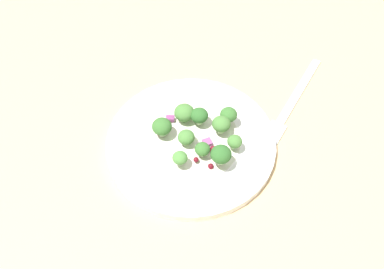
{
  "coord_description": "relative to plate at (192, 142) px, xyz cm",
  "views": [
    {
      "loc": [
        -25.36,
        26.2,
        52.04
      ],
      "look_at": [
        -0.18,
        -0.95,
        2.7
      ],
      "focal_mm": 42.82,
      "sensor_mm": 36.0,
      "label": 1
    }
  ],
  "objects": [
    {
      "name": "ground_plane",
      "position": [
        0.18,
        0.95,
        -1.86
      ],
      "size": [
        180.0,
        180.0,
        2.0
      ],
      "primitive_type": "cube",
      "color": "tan"
    },
    {
      "name": "broccoli_floret_9",
      "position": [
        0.59,
        1.19,
        1.94
      ],
      "size": [
        2.3,
        2.3,
        2.33
      ],
      "color": "#ADD18E",
      "rests_on": "plate"
    },
    {
      "name": "cranberry_0",
      "position": [
        -3.31,
        -0.6,
        0.95
      ],
      "size": [
        0.94,
        0.94,
        0.94
      ],
      "primitive_type": "sphere",
      "color": "maroon",
      "rests_on": "plate"
    },
    {
      "name": "broccoli_floret_6",
      "position": [
        -1.65,
        4.06,
        2.24
      ],
      "size": [
        2.0,
        2.0,
        2.02
      ],
      "color": "#ADD18E",
      "rests_on": "plate"
    },
    {
      "name": "fork",
      "position": [
        -5.65,
        -15.85,
        -0.61
      ],
      "size": [
        5.83,
        18.54,
        0.5
      ],
      "color": "silver",
      "rests_on": "ground_plane"
    },
    {
      "name": "cranberry_4",
      "position": [
        4.54,
        0.15,
        0.79
      ],
      "size": [
        0.71,
        0.71,
        0.71
      ],
      "primitive_type": "sphere",
      "color": "maroon",
      "rests_on": "plate"
    },
    {
      "name": "broccoli_floret_7",
      "position": [
        -5.41,
        0.37,
        2.8
      ],
      "size": [
        2.74,
        2.74,
        2.78
      ],
      "color": "#ADD18E",
      "rests_on": "plate"
    },
    {
      "name": "broccoli_floret_1",
      "position": [
        1.23,
        -2.81,
        2.3
      ],
      "size": [
        2.47,
        2.47,
        2.5
      ],
      "color": "#ADD18E",
      "rests_on": "plate"
    },
    {
      "name": "onion_bit_1",
      "position": [
        -1.45,
        -5.49,
        0.61
      ],
      "size": [
        1.08,
        1.13,
        0.36
      ],
      "primitive_type": "cube",
      "rotation": [
        0.0,
        0.0,
        1.88
      ],
      "color": "#843D75",
      "rests_on": "plate"
    },
    {
      "name": "dressing_pool",
      "position": [
        0.0,
        0.0,
        0.44
      ],
      "size": [
        13.58,
        13.58,
        0.2
      ],
      "primitive_type": "cylinder",
      "color": "white",
      "rests_on": "plate"
    },
    {
      "name": "broccoli_floret_0",
      "position": [
        -2.01,
        -3.68,
        2.39
      ],
      "size": [
        2.55,
        2.55,
        2.58
      ],
      "color": "#ADD18E",
      "rests_on": "plate"
    },
    {
      "name": "onion_bit_2",
      "position": [
        -1.97,
        -0.93,
        0.91
      ],
      "size": [
        1.54,
        1.55,
        0.6
      ],
      "primitive_type": "cube",
      "rotation": [
        0.0,
        0.0,
        2.7
      ],
      "color": "#934C84",
      "rests_on": "plate"
    },
    {
      "name": "plate",
      "position": [
        0.0,
        0.0,
        0.0
      ],
      "size": [
        23.41,
        23.41,
        1.7
      ],
      "color": "white",
      "rests_on": "ground_plane"
    },
    {
      "name": "broccoli_floret_3",
      "position": [
        -5.09,
        -2.84,
        2.1
      ],
      "size": [
        2.01,
        2.01,
        2.04
      ],
      "color": "#8EB77A",
      "rests_on": "plate"
    },
    {
      "name": "onion_bit_0",
      "position": [
        4.59,
        -0.42,
        1.05
      ],
      "size": [
        1.47,
        1.42,
        0.54
      ],
      "primitive_type": "cube",
      "rotation": [
        0.0,
        0.0,
        2.25
      ],
      "color": "#843D75",
      "rests_on": "plate"
    },
    {
      "name": "broccoli_floret_4",
      "position": [
        -2.73,
        1.15,
        2.0
      ],
      "size": [
        2.05,
        2.05,
        2.08
      ],
      "color": "#ADD18E",
      "rests_on": "plate"
    },
    {
      "name": "broccoli_floret_8",
      "position": [
        3.21,
        -1.88,
        2.11
      ],
      "size": [
        2.84,
        2.84,
        2.88
      ],
      "color": "#9EC684",
      "rests_on": "plate"
    },
    {
      "name": "cranberry_1",
      "position": [
        -4.79,
        1.57,
        0.8
      ],
      "size": [
        0.76,
        0.76,
        0.76
      ],
      "primitive_type": "sphere",
      "color": "maroon",
      "rests_on": "plate"
    },
    {
      "name": "broccoli_floret_5",
      "position": [
        3.61,
        2.1,
        2.35
      ],
      "size": [
        2.73,
        2.73,
        2.76
      ],
      "color": "#ADD18E",
      "rests_on": "plate"
    },
    {
      "name": "broccoli_floret_2",
      "position": [
        -1.69,
        -5.61,
        2.41
      ],
      "size": [
        2.39,
        2.39,
        2.42
      ],
      "color": "#ADD18E",
      "rests_on": "plate"
    },
    {
      "name": "cranberry_2",
      "position": [
        4.27,
        2.19,
        1.06
      ],
      "size": [
        0.8,
        0.8,
        0.8
      ],
      "primitive_type": "sphere",
      "color": "maroon",
      "rests_on": "plate"
    },
    {
      "name": "cranberry_3",
      "position": [
        -2.85,
        2.28,
        1.12
      ],
      "size": [
        0.72,
        0.72,
        0.72
      ],
      "primitive_type": "sphere",
      "color": "maroon",
      "rests_on": "plate"
    }
  ]
}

